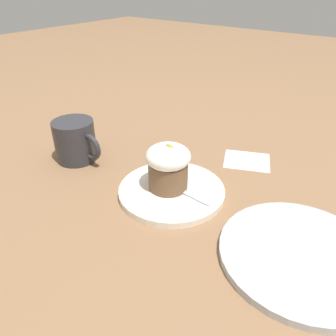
# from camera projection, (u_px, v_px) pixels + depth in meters

# --- Properties ---
(ground_plane) EXTENTS (4.00, 4.00, 0.00)m
(ground_plane) POSITION_uv_depth(u_px,v_px,m) (172.00, 194.00, 0.64)
(ground_plane) COLOR #846042
(dessert_plate) EXTENTS (0.20, 0.20, 0.01)m
(dessert_plate) POSITION_uv_depth(u_px,v_px,m) (172.00, 191.00, 0.63)
(dessert_plate) COLOR white
(dessert_plate) RESTS_ON ground_plane
(carrot_cake) EXTENTS (0.08, 0.08, 0.09)m
(carrot_cake) POSITION_uv_depth(u_px,v_px,m) (168.00, 166.00, 0.61)
(carrot_cake) COLOR brown
(carrot_cake) RESTS_ON dessert_plate
(spoon) EXTENTS (0.12, 0.04, 0.01)m
(spoon) POSITION_uv_depth(u_px,v_px,m) (176.00, 186.00, 0.63)
(spoon) COLOR #B7B7BC
(spoon) RESTS_ON dessert_plate
(coffee_cup) EXTENTS (0.13, 0.09, 0.09)m
(coffee_cup) POSITION_uv_depth(u_px,v_px,m) (76.00, 141.00, 0.73)
(coffee_cup) COLOR #2D2D33
(coffee_cup) RESTS_ON ground_plane
(side_plate) EXTENTS (0.25, 0.25, 0.01)m
(side_plate) POSITION_uv_depth(u_px,v_px,m) (301.00, 255.00, 0.49)
(side_plate) COLOR #B2B7BC
(side_plate) RESTS_ON ground_plane
(paper_napkin) EXTENTS (0.13, 0.12, 0.00)m
(paper_napkin) POSITION_uv_depth(u_px,v_px,m) (247.00, 161.00, 0.75)
(paper_napkin) COLOR white
(paper_napkin) RESTS_ON ground_plane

